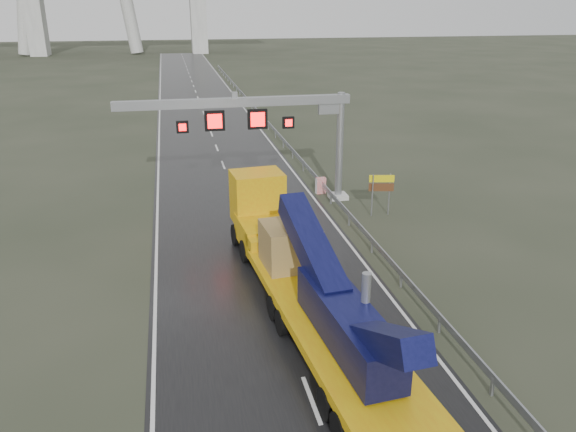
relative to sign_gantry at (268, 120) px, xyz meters
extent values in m
plane|color=#2B3122|center=(-2.10, -17.99, -5.61)|extent=(400.00, 400.00, 0.00)
cube|color=black|center=(-2.10, 22.01, -5.60)|extent=(11.00, 200.00, 0.02)
cube|color=#A9AAA5|center=(4.80, 0.01, -5.46)|extent=(1.20, 1.20, 0.30)
cylinder|color=#919499|center=(4.80, 0.01, -2.01)|extent=(0.48, 0.48, 7.20)
cube|color=#919499|center=(-2.10, 0.01, 1.19)|extent=(14.80, 0.55, 0.55)
cube|color=#919499|center=(4.00, 0.01, 0.69)|extent=(1.40, 0.35, 0.90)
cube|color=#919499|center=(-2.10, 0.01, 1.64)|extent=(0.35, 0.35, 0.35)
cube|color=black|center=(-3.40, -0.04, 0.09)|extent=(1.25, 0.25, 1.25)
cube|color=#FF0C0C|center=(-3.40, -0.18, 0.09)|extent=(0.90, 0.02, 0.90)
cube|color=black|center=(-0.70, -0.04, 0.09)|extent=(1.25, 0.25, 1.25)
cube|color=#FF0C0C|center=(-0.70, -0.18, 0.09)|extent=(0.90, 0.02, 0.90)
cube|color=black|center=(-5.40, -0.04, -0.21)|extent=(0.75, 0.25, 0.75)
cube|color=#FF0C0C|center=(-5.40, -0.18, -0.21)|extent=(0.54, 0.02, 0.54)
cube|color=black|center=(1.30, -0.04, -0.21)|extent=(0.75, 0.25, 0.75)
cube|color=#FF0C0C|center=(1.30, -0.18, -0.21)|extent=(0.54, 0.02, 0.54)
cube|color=#A9AAA5|center=(-37.10, 122.01, 4.89)|extent=(4.00, 6.00, 21.00)
cube|color=#A9AAA5|center=(2.90, 122.01, 4.89)|extent=(4.00, 6.00, 21.00)
cube|color=gold|center=(-0.69, -17.85, -4.47)|extent=(4.38, 15.42, 0.38)
cube|color=gold|center=(-1.40, -9.84, -4.04)|extent=(2.93, 1.55, 0.54)
cube|color=gold|center=(-1.56, -8.11, -4.31)|extent=(3.10, 3.50, 1.30)
cube|color=gold|center=(-1.73, -6.16, -3.00)|extent=(2.90, 2.41, 2.83)
cube|color=black|center=(-1.83, -5.05, -2.68)|extent=(2.49, 0.27, 1.30)
cube|color=#0D103E|center=(-0.60, -18.93, -3.44)|extent=(2.09, 6.63, 1.52)
cube|color=#0D103E|center=(-0.93, -15.14, -2.13)|extent=(1.61, 6.06, 2.78)
cube|color=#0D103E|center=(-0.36, -21.64, -2.46)|extent=(1.35, 4.38, 2.63)
cylinder|color=#919499|center=(0.05, -18.87, -2.46)|extent=(0.35, 0.35, 1.74)
cube|color=#AA914D|center=(-1.19, -12.22, -3.30)|extent=(2.59, 2.59, 1.96)
cylinder|color=black|center=(-0.93, -15.14, -5.07)|extent=(3.24, 1.36, 1.09)
cylinder|color=black|center=(-1.71, -6.37, -5.01)|extent=(3.03, 1.45, 1.20)
cylinder|color=#919499|center=(5.89, -3.66, -4.27)|extent=(0.09, 0.09, 2.68)
cylinder|color=#919499|center=(7.00, -3.66, -4.27)|extent=(0.09, 0.09, 2.68)
cube|color=yellow|center=(6.44, -3.66, -3.21)|extent=(1.54, 0.38, 0.45)
cube|color=#522E17|center=(6.44, -3.66, -3.77)|extent=(1.54, 0.38, 0.50)
cube|color=red|center=(3.90, 1.29, -5.04)|extent=(0.71, 0.43, 1.14)
camera|label=1|loc=(-6.07, -35.00, 6.98)|focal=35.00mm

